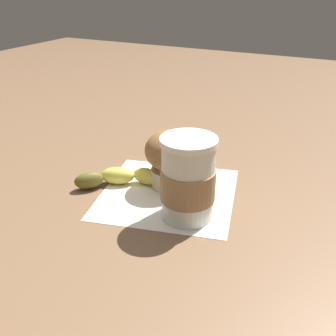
# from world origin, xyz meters

# --- Properties ---
(ground_plane) EXTENTS (3.00, 3.00, 0.00)m
(ground_plane) POSITION_xyz_m (0.00, 0.00, 0.00)
(ground_plane) COLOR brown
(paper_napkin) EXTENTS (0.30, 0.30, 0.00)m
(paper_napkin) POSITION_xyz_m (0.00, 0.00, 0.00)
(paper_napkin) COLOR white
(paper_napkin) RESTS_ON ground_plane
(coffee_cup) EXTENTS (0.09, 0.09, 0.15)m
(coffee_cup) POSITION_xyz_m (-0.07, 0.06, 0.07)
(coffee_cup) COLOR silver
(coffee_cup) RESTS_ON paper_napkin
(muffin) EXTENTS (0.10, 0.10, 0.11)m
(muffin) POSITION_xyz_m (0.01, -0.03, 0.06)
(muffin) COLOR beige
(muffin) RESTS_ON paper_napkin
(banana) EXTENTS (0.15, 0.11, 0.03)m
(banana) POSITION_xyz_m (0.10, 0.02, 0.02)
(banana) COLOR #D6CC4C
(banana) RESTS_ON paper_napkin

